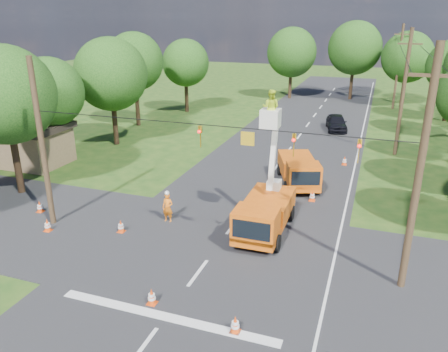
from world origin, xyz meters
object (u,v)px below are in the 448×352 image
at_px(tree_left_b, 5,95).
at_px(tree_left_d, 111,74).
at_px(traffic_cone_5, 47,225).
at_px(tree_far_c, 408,57).
at_px(second_truck, 299,170).
at_px(tree_left_e, 134,62).
at_px(traffic_cone_4, 121,226).
at_px(bucket_truck, 265,205).
at_px(traffic_cone_2, 252,203).
at_px(traffic_cone_6, 40,207).
at_px(pole_right_mid, 403,93).
at_px(shed, 31,144).
at_px(distant_car, 336,122).
at_px(traffic_cone_1, 235,325).
at_px(tree_far_a, 292,52).
at_px(tree_left_c, 49,93).
at_px(tree_far_b, 355,48).
at_px(pole_right_far, 398,67).
at_px(tree_left_f, 186,63).
at_px(pole_right_near, 419,173).
at_px(traffic_cone_0, 152,297).
at_px(traffic_cone_7, 344,161).
at_px(traffic_cone_3, 312,196).
at_px(pole_left, 42,145).
at_px(ground_worker, 168,208).

height_order(tree_left_b, tree_left_d, tree_left_b).
distance_m(traffic_cone_5, tree_far_c, 47.11).
xyz_separation_m(second_truck, tree_left_b, (-16.70, -7.28, 5.22)).
bearing_deg(tree_left_e, traffic_cone_4, -62.21).
height_order(bucket_truck, traffic_cone_2, bucket_truck).
bearing_deg(traffic_cone_6, pole_right_mid, 44.10).
bearing_deg(shed, traffic_cone_5, -45.01).
height_order(distant_car, traffic_cone_1, distant_car).
bearing_deg(tree_far_c, tree_far_a, 176.05).
bearing_deg(tree_left_c, distant_car, 42.26).
xyz_separation_m(distant_car, tree_far_b, (-0.02, 18.26, 6.03)).
distance_m(traffic_cone_6, pole_right_far, 44.02).
bearing_deg(tree_left_f, second_truck, -49.24).
xyz_separation_m(shed, tree_far_a, (13.00, 35.00, 4.57)).
height_order(pole_right_near, tree_left_b, pole_right_near).
height_order(tree_left_d, tree_far_b, tree_far_b).
bearing_deg(traffic_cone_0, tree_far_a, 94.95).
bearing_deg(tree_far_b, traffic_cone_5, -104.78).
bearing_deg(pole_right_mid, tree_left_e, 175.48).
bearing_deg(traffic_cone_7, traffic_cone_3, -99.15).
bearing_deg(shed, traffic_cone_2, -7.69).
distance_m(tree_far_a, tree_far_c, 14.53).
bearing_deg(traffic_cone_2, tree_far_a, 98.10).
xyz_separation_m(traffic_cone_4, tree_left_d, (-9.63, 14.70, 5.77)).
xyz_separation_m(second_truck, pole_right_near, (6.30, -10.28, 4.01)).
height_order(traffic_cone_6, tree_far_c, tree_far_c).
relative_size(pole_right_far, tree_far_c, 1.09).
relative_size(tree_left_c, tree_far_b, 0.78).
height_order(traffic_cone_3, tree_left_c, tree_left_c).
height_order(traffic_cone_3, traffic_cone_5, same).
relative_size(traffic_cone_7, tree_left_b, 0.08).
xyz_separation_m(pole_right_far, tree_left_d, (-23.50, -25.00, 1.02)).
bearing_deg(traffic_cone_6, traffic_cone_1, -23.38).
xyz_separation_m(traffic_cone_2, traffic_cone_7, (4.46, 10.15, 0.00)).
relative_size(traffic_cone_5, tree_left_f, 0.08).
relative_size(traffic_cone_0, traffic_cone_2, 1.00).
bearing_deg(shed, tree_far_b, 60.42).
xyz_separation_m(bucket_truck, pole_left, (-11.31, -2.76, 2.90)).
bearing_deg(tree_left_b, pole_right_far, 58.13).
bearing_deg(second_truck, tree_left_f, 111.16).
xyz_separation_m(tree_left_e, tree_far_b, (19.80, 23.00, 0.32)).
height_order(traffic_cone_0, tree_left_d, tree_left_d).
xyz_separation_m(traffic_cone_0, shed, (-17.13, 12.64, 1.26)).
height_order(traffic_cone_0, tree_left_e, tree_left_e).
bearing_deg(shed, traffic_cone_3, -0.40).
relative_size(bucket_truck, ground_worker, 4.38).
distance_m(traffic_cone_7, tree_far_b, 30.08).
bearing_deg(traffic_cone_7, distant_car, 99.12).
bearing_deg(second_truck, distant_car, 67.55).
bearing_deg(traffic_cone_5, traffic_cone_1, -19.56).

